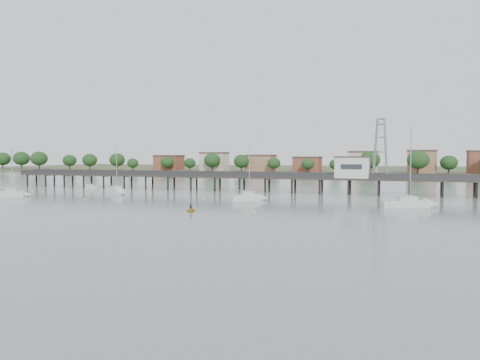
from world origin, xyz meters
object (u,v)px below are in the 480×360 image
at_px(sailboat_a, 16,194).
at_px(yellow_dinghy, 191,211).
at_px(sailboat_b, 118,192).
at_px(sailboat_c, 252,198).
at_px(pier, 254,177).
at_px(white_tender, 92,187).
at_px(sailboat_d, 416,204).
at_px(lattice_tower, 380,149).

distance_m(sailboat_a, yellow_dinghy, 50.85).
bearing_deg(sailboat_b, sailboat_c, 26.56).
bearing_deg(pier, sailboat_b, -146.77).
bearing_deg(pier, sailboat_a, -144.83).
distance_m(sailboat_a, white_tender, 26.51).
bearing_deg(yellow_dinghy, sailboat_b, 125.21).
distance_m(sailboat_d, sailboat_b, 68.23).
relative_size(pier, sailboat_a, 12.66).
xyz_separation_m(lattice_tower, sailboat_c, (-24.59, -23.29, -10.45)).
bearing_deg(white_tender, sailboat_a, -80.69).
distance_m(pier, sailboat_b, 34.64).
height_order(sailboat_c, sailboat_b, sailboat_b).
height_order(pier, sailboat_c, sailboat_c).
bearing_deg(sailboat_b, white_tender, 177.24).
bearing_deg(sailboat_d, pier, 127.02).
relative_size(sailboat_d, sailboat_a, 1.32).
distance_m(sailboat_d, sailboat_a, 86.13).
bearing_deg(yellow_dinghy, lattice_tower, 41.56).
bearing_deg(pier, sailboat_d, -33.19).
bearing_deg(pier, lattice_tower, 0.00).
height_order(lattice_tower, sailboat_a, lattice_tower).
bearing_deg(yellow_dinghy, pier, 77.86).
height_order(sailboat_d, sailboat_b, sailboat_d).
distance_m(pier, white_tender, 46.37).
relative_size(pier, lattice_tower, 9.68).
height_order(white_tender, yellow_dinghy, white_tender).
bearing_deg(sailboat_b, yellow_dinghy, -5.61).
relative_size(sailboat_d, sailboat_c, 1.30).
height_order(sailboat_c, sailboat_a, sailboat_c).
bearing_deg(white_tender, yellow_dinghy, -26.81).
distance_m(lattice_tower, white_tender, 78.29).
xyz_separation_m(sailboat_d, sailboat_b, (-67.91, 6.64, 0.01)).
height_order(sailboat_b, yellow_dinghy, sailboat_b).
bearing_deg(white_tender, lattice_tower, 16.15).
relative_size(pier, sailboat_c, 12.47).
bearing_deg(sailboat_b, pier, 66.78).
relative_size(white_tender, yellow_dinghy, 1.57).
bearing_deg(yellow_dinghy, sailboat_d, 12.08).
height_order(sailboat_c, yellow_dinghy, sailboat_c).
height_order(pier, sailboat_b, sailboat_b).
xyz_separation_m(sailboat_b, yellow_dinghy, (31.59, -25.72, -0.64)).
relative_size(sailboat_b, white_tender, 2.93).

